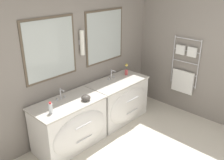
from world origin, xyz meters
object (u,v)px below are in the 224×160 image
toiletry_bottle (51,108)px  amenity_bowl (86,98)px  vanity_left (70,125)px  vanity_right (119,100)px  flower_vase (126,70)px

toiletry_bottle → amenity_bowl: toiletry_bottle is taller
vanity_left → amenity_bowl: (0.24, -0.12, 0.43)m
vanity_right → toiletry_bottle: toiletry_bottle is taller
vanity_right → toiletry_bottle: (-1.52, -0.06, 0.47)m
vanity_right → toiletry_bottle: 1.59m
toiletry_bottle → flower_vase: bearing=5.6°
toiletry_bottle → flower_vase: (1.86, 0.18, 0.01)m
toiletry_bottle → vanity_right: bearing=2.3°
vanity_left → amenity_bowl: bearing=-27.1°
vanity_right → flower_vase: 0.60m
amenity_bowl → flower_vase: 1.29m
vanity_right → vanity_left: bearing=180.0°
vanity_left → toiletry_bottle: (-0.36, -0.06, 0.47)m
toiletry_bottle → flower_vase: size_ratio=0.78×
toiletry_bottle → flower_vase: flower_vase is taller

